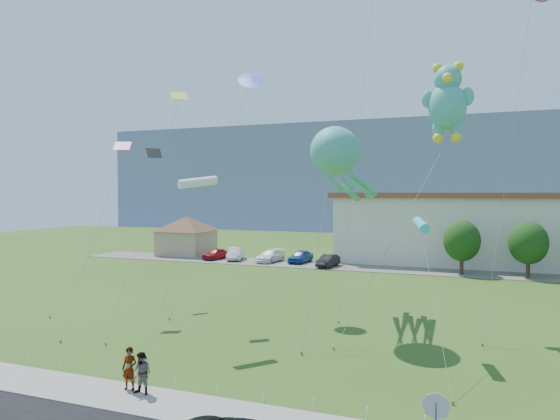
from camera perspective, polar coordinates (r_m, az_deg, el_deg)
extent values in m
plane|color=#315016|center=(23.01, -7.86, -18.90)|extent=(160.00, 160.00, 0.00)
cube|color=gray|center=(20.79, -11.70, -21.13)|extent=(80.00, 2.50, 0.10)
cube|color=#59544C|center=(55.49, 9.58, -6.50)|extent=(70.00, 6.00, 0.06)
cube|color=slate|center=(139.37, 16.16, 3.69)|extent=(160.00, 50.00, 25.00)
cube|color=tan|center=(66.74, -10.63, -3.71)|extent=(6.00, 6.00, 3.20)
pyramid|color=brown|center=(66.54, -10.64, -1.57)|extent=(9.20, 9.20, 1.80)
cylinder|color=red|center=(15.96, 17.41, -20.56)|extent=(0.76, 0.04, 0.76)
cylinder|color=white|center=(15.95, 17.41, -20.59)|extent=(0.80, 0.02, 0.80)
cylinder|color=white|center=(27.25, -26.83, -15.19)|extent=(0.05, 0.05, 0.50)
cylinder|color=white|center=(25.88, -23.69, -16.07)|extent=(0.05, 0.05, 0.50)
cylinder|color=white|center=(24.59, -20.19, -16.99)|extent=(0.05, 0.05, 0.50)
cylinder|color=white|center=(23.41, -16.27, -17.94)|extent=(0.05, 0.05, 0.50)
cylinder|color=white|center=(22.35, -11.92, -18.89)|extent=(0.05, 0.05, 0.50)
cylinder|color=white|center=(21.42, -7.10, -19.81)|extent=(0.05, 0.05, 0.50)
cylinder|color=white|center=(20.64, -1.83, -20.66)|extent=(0.05, 0.05, 0.50)
cylinder|color=white|center=(20.03, 3.87, -21.40)|extent=(0.05, 0.05, 0.50)
cylinder|color=white|center=(19.61, 9.93, -21.96)|extent=(0.05, 0.05, 0.50)
cylinder|color=#3F2B19|center=(53.41, 20.04, -5.76)|extent=(0.36, 0.36, 2.20)
ellipsoid|color=#14380F|center=(53.15, 20.07, -3.30)|extent=(3.60, 3.60, 4.14)
cylinder|color=#3F2B19|center=(53.72, 26.48, -5.81)|extent=(0.36, 0.36, 2.20)
ellipsoid|color=#14380F|center=(53.47, 26.52, -3.36)|extent=(3.60, 3.60, 4.14)
imported|color=gray|center=(22.32, -16.82, -16.96)|extent=(0.69, 0.50, 1.76)
imported|color=gray|center=(21.74, -15.49, -17.57)|extent=(0.84, 0.67, 1.69)
imported|color=#A6141D|center=(61.61, -7.34, -4.99)|extent=(2.34, 4.13, 1.33)
imported|color=silver|center=(60.86, -5.12, -4.99)|extent=(2.78, 4.78, 1.49)
imported|color=white|center=(58.88, -1.11, -5.27)|extent=(2.63, 4.97, 1.37)
imported|color=navy|center=(58.22, 2.37, -5.32)|extent=(2.27, 4.44, 1.45)
imported|color=black|center=(55.27, 5.51, -5.79)|extent=(1.91, 4.16, 1.32)
ellipsoid|color=teal|center=(30.07, 6.34, 6.70)|extent=(2.93, 3.81, 2.93)
sphere|color=white|center=(29.12, 4.78, 7.48)|extent=(0.46, 0.46, 0.46)
sphere|color=white|center=(28.86, 6.80, 7.52)|extent=(0.46, 0.46, 0.46)
cylinder|color=slate|center=(26.22, 2.48, -16.05)|extent=(0.10, 0.10, 0.16)
cylinder|color=gray|center=(27.14, 4.28, -4.75)|extent=(0.40, 4.36, 9.72)
ellipsoid|color=teal|center=(33.26, 18.58, 11.16)|extent=(2.31, 1.96, 2.89)
sphere|color=teal|center=(33.57, 18.62, 14.01)|extent=(1.69, 1.69, 1.69)
sphere|color=yellow|center=(33.75, 17.54, 15.19)|extent=(0.62, 0.62, 0.62)
sphere|color=yellow|center=(33.71, 19.72, 15.18)|extent=(0.62, 0.62, 0.62)
sphere|color=yellow|center=(32.86, 18.58, 14.12)|extent=(0.62, 0.62, 0.62)
ellipsoid|color=teal|center=(33.40, 16.57, 12.07)|extent=(0.80, 0.57, 1.12)
ellipsoid|color=teal|center=(33.33, 20.62, 12.05)|extent=(0.80, 0.57, 1.12)
ellipsoid|color=teal|center=(33.09, 17.62, 8.89)|extent=(0.71, 0.62, 1.16)
ellipsoid|color=teal|center=(33.06, 19.49, 8.88)|extent=(0.71, 0.62, 1.16)
sphere|color=yellow|center=(32.84, 17.60, 7.85)|extent=(0.62, 0.62, 0.62)
sphere|color=yellow|center=(32.81, 19.47, 7.84)|extent=(0.62, 0.62, 0.62)
cylinder|color=slate|center=(27.09, 6.14, -15.45)|extent=(0.10, 0.10, 0.16)
cylinder|color=gray|center=(29.27, 13.04, -2.77)|extent=(5.27, 7.77, 11.28)
cylinder|color=white|center=(27.84, -9.36, 3.15)|extent=(0.50, 2.25, 0.87)
cylinder|color=slate|center=(26.46, -15.05, -15.94)|extent=(0.10, 0.10, 0.16)
cylinder|color=gray|center=(26.75, -12.08, -6.29)|extent=(0.89, 3.72, 8.42)
cylinder|color=slate|center=(32.30, 6.69, -12.57)|extent=(0.10, 0.10, 0.16)
cylinder|color=gray|center=(34.24, 8.95, 8.63)|extent=(1.25, 5.91, 24.02)
cone|color=blue|center=(37.74, -3.37, 14.64)|extent=(1.80, 1.33, 1.33)
cylinder|color=slate|center=(33.57, -12.52, -12.05)|extent=(0.10, 0.10, 0.16)
cylinder|color=gray|center=(34.59, -7.70, 2.00)|extent=(2.96, 6.42, 16.11)
cube|color=yellow|center=(35.28, -11.43, 12.67)|extent=(1.29, 1.29, 0.86)
cylinder|color=slate|center=(29.25, -19.32, -14.23)|extent=(0.10, 0.10, 0.16)
cylinder|color=gray|center=(31.32, -14.99, 0.39)|extent=(0.23, 7.94, 14.41)
cylinder|color=#2FC0D3|center=(26.50, 15.83, -1.65)|extent=(0.50, 2.25, 0.87)
cylinder|color=slate|center=(21.67, 19.16, -20.13)|extent=(0.10, 0.10, 0.16)
cylinder|color=gray|center=(23.78, 17.27, -10.10)|extent=(1.77, 6.31, 6.21)
cylinder|color=slate|center=(29.59, 22.13, -14.08)|extent=(0.10, 0.10, 0.16)
cylinder|color=gray|center=(30.96, 24.76, 5.92)|extent=(2.73, 4.74, 20.52)
cube|color=black|center=(39.82, -14.21, 6.34)|extent=(1.29, 1.29, 0.86)
cylinder|color=slate|center=(36.44, -24.80, -11.06)|extent=(0.10, 0.10, 0.16)
cylinder|color=gray|center=(37.54, -19.23, -2.07)|extent=(2.80, 7.77, 10.91)
cube|color=#EA34B7|center=(35.97, -17.57, 7.00)|extent=(1.29, 1.29, 0.86)
cylinder|color=slate|center=(30.57, -23.79, -13.58)|extent=(0.10, 0.10, 0.16)
cylinder|color=gray|center=(32.70, -20.40, -2.55)|extent=(1.41, 7.24, 11.05)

